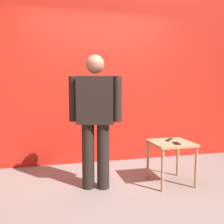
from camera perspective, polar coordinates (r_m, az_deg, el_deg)
ground_plane at (r=2.95m, az=2.00°, el=-19.10°), size 12.00×12.00×0.00m
back_wall_red at (r=4.14m, az=-3.71°, el=11.08°), size 5.10×0.12×3.28m
standing_person at (r=2.98m, az=-3.86°, el=-0.66°), size 0.64×0.33×1.63m
side_table at (r=3.30m, az=13.52°, el=-8.16°), size 0.51×0.51×0.54m
cell_phone at (r=3.19m, az=14.67°, el=-7.01°), size 0.10×0.15×0.01m
tv_remote at (r=3.36m, az=13.10°, el=-6.25°), size 0.15×0.15×0.02m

